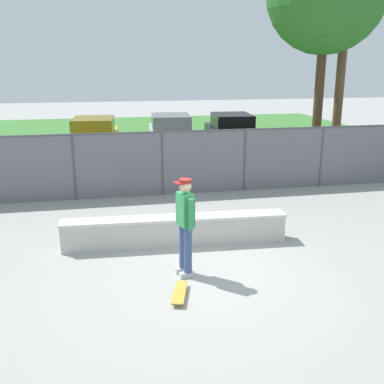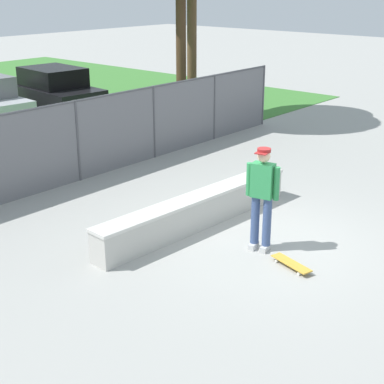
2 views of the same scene
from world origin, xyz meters
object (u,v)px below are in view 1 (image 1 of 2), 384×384
Objects in this scene: concrete_ledge at (175,230)px; skateboarder at (185,222)px; car_silver at (171,133)px; car_black at (231,132)px; car_yellow at (94,138)px; skateboard at (180,293)px.

skateboarder is at bearing -92.06° from concrete_ledge.
concrete_ledge is at bearing -98.29° from car_silver.
skateboarder is at bearing -109.95° from car_black.
skateboarder is at bearing -97.53° from car_silver.
skateboarder is 12.08m from car_silver.
car_yellow is 1.00× the size of car_silver.
car_silver is (1.83, 12.77, 0.77)m from skateboard.
car_silver is at bearing 81.85° from skateboard.
skateboarder is at bearing -81.63° from car_yellow.
car_black is (4.51, 12.53, 0.77)m from skateboard.
car_silver is at bearing 174.84° from car_black.
car_silver is (1.58, 11.98, -0.19)m from skateboarder.
skateboarder reaches higher than car_black.
car_silver is (3.27, 0.52, 0.00)m from car_yellow.
car_silver is (1.53, 10.48, 0.52)m from concrete_ledge.
car_yellow and car_silver have the same top height.
car_silver reaches higher than skateboard.
skateboard is (-0.30, -2.29, -0.25)m from concrete_ledge.
concrete_ledge is at bearing 82.49° from skateboard.
concrete_ledge is 2.32m from skateboard.
concrete_ledge is 10.61m from car_silver.
skateboard is at bearing -98.15° from car_silver.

